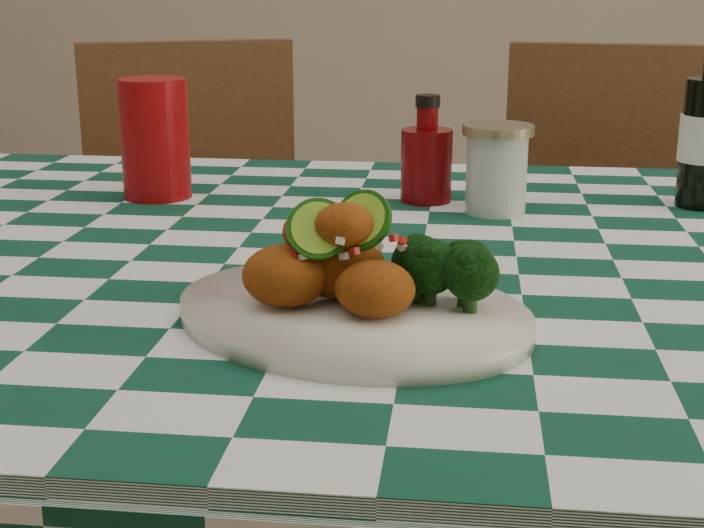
% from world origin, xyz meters
% --- Properties ---
extents(plate, '(0.40, 0.36, 0.02)m').
position_xyz_m(plate, '(-0.05, -0.23, 0.80)').
color(plate, silver).
rests_on(plate, dining_table).
extents(fried_chicken_pile, '(0.14, 0.10, 0.09)m').
position_xyz_m(fried_chicken_pile, '(-0.05, -0.23, 0.85)').
color(fried_chicken_pile, '#92410E').
rests_on(fried_chicken_pile, plate).
extents(broccoli_side, '(0.08, 0.08, 0.06)m').
position_xyz_m(broccoli_side, '(0.03, -0.22, 0.83)').
color(broccoli_side, black).
rests_on(broccoli_side, plate).
extents(red_tumbler, '(0.11, 0.11, 0.16)m').
position_xyz_m(red_tumbler, '(-0.37, 0.23, 0.87)').
color(red_tumbler, '#8E070A').
rests_on(red_tumbler, dining_table).
extents(ketchup_bottle, '(0.08, 0.08, 0.14)m').
position_xyz_m(ketchup_bottle, '(-0.01, 0.25, 0.86)').
color(ketchup_bottle, '#680506').
rests_on(ketchup_bottle, dining_table).
extents(mason_jar, '(0.10, 0.10, 0.11)m').
position_xyz_m(mason_jar, '(0.08, 0.20, 0.84)').
color(mason_jar, '#B2BCBA').
rests_on(mason_jar, dining_table).
extents(wooden_chair_left, '(0.57, 0.58, 0.95)m').
position_xyz_m(wooden_chair_left, '(-0.45, 0.74, 0.47)').
color(wooden_chair_left, '#472814').
rests_on(wooden_chair_left, ground).
extents(wooden_chair_right, '(0.48, 0.50, 0.95)m').
position_xyz_m(wooden_chair_right, '(0.31, 0.69, 0.48)').
color(wooden_chair_right, '#472814').
rests_on(wooden_chair_right, ground).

